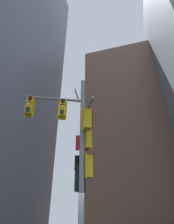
% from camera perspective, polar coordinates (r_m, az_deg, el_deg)
% --- Properties ---
extents(building_mid_block, '(14.07, 14.07, 31.02)m').
position_cam_1_polar(building_mid_block, '(34.75, 13.90, -6.50)').
color(building_mid_block, brown).
rests_on(building_mid_block, ground).
extents(signal_pole_assembly, '(3.93, 2.23, 8.70)m').
position_cam_1_polar(signal_pole_assembly, '(9.08, -3.44, -8.19)').
color(signal_pole_assembly, gray).
rests_on(signal_pole_assembly, ground).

